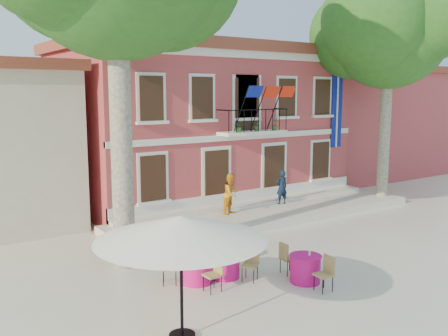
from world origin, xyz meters
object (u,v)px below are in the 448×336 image
(cafe_table_0, at_px, (225,263))
(cafe_table_3, at_px, (197,268))
(plane_tree_east, at_px, (389,29))
(cafe_table_1, at_px, (305,268))
(pedestrian_orange, at_px, (231,194))
(pedestrian_navy, at_px, (282,187))
(patio_umbrella, at_px, (181,229))

(cafe_table_0, height_order, cafe_table_3, same)
(plane_tree_east, relative_size, cafe_table_1, 5.61)
(pedestrian_orange, xyz_separation_m, cafe_table_1, (-2.19, -6.60, -0.72))
(cafe_table_0, height_order, cafe_table_1, same)
(pedestrian_navy, relative_size, cafe_table_1, 0.78)
(plane_tree_east, distance_m, patio_umbrella, 16.92)
(patio_umbrella, height_order, pedestrian_navy, patio_umbrella)
(plane_tree_east, bearing_deg, patio_umbrella, -156.86)
(cafe_table_1, relative_size, cafe_table_3, 1.04)
(plane_tree_east, bearing_deg, cafe_table_0, -161.95)
(cafe_table_0, distance_m, cafe_table_1, 2.26)
(cafe_table_1, distance_m, cafe_table_3, 3.00)
(cafe_table_0, relative_size, cafe_table_3, 1.00)
(pedestrian_navy, distance_m, pedestrian_orange, 2.92)
(pedestrian_navy, height_order, cafe_table_1, pedestrian_navy)
(plane_tree_east, relative_size, cafe_table_0, 5.85)
(plane_tree_east, height_order, cafe_table_1, plane_tree_east)
(pedestrian_orange, distance_m, cafe_table_1, 6.99)
(pedestrian_navy, xyz_separation_m, cafe_table_3, (-7.60, -5.16, -0.63))
(cafe_table_0, distance_m, cafe_table_3, 0.88)
(pedestrian_navy, distance_m, cafe_table_3, 9.20)
(cafe_table_3, bearing_deg, cafe_table_1, -33.59)
(cafe_table_0, xyz_separation_m, cafe_table_3, (-0.87, 0.09, 0.00))
(plane_tree_east, xyz_separation_m, pedestrian_navy, (-5.16, 1.37, -7.04))
(cafe_table_1, bearing_deg, cafe_table_3, 146.41)
(patio_umbrella, distance_m, pedestrian_orange, 10.01)
(patio_umbrella, relative_size, pedestrian_orange, 2.17)
(cafe_table_1, xyz_separation_m, cafe_table_3, (-2.50, 1.66, 0.01))
(patio_umbrella, distance_m, cafe_table_3, 3.71)
(plane_tree_east, bearing_deg, pedestrian_orange, 171.86)
(cafe_table_1, bearing_deg, pedestrian_orange, 71.64)
(pedestrian_orange, xyz_separation_m, cafe_table_0, (-3.82, -5.03, -0.71))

